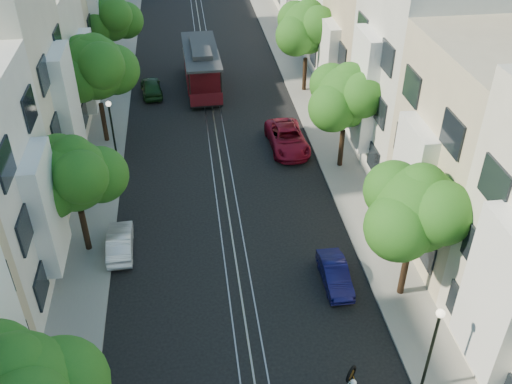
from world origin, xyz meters
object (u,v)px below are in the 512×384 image
object	(u,v)px
tree_e_d	(308,29)
cable_car	(201,65)
parked_car_e_far	(287,139)
tree_e_b	(418,211)
tree_w_d	(111,19)
tree_e_c	(347,98)
lamp_west	(112,123)
parked_car_e_mid	(335,274)
parked_car_w_far	(151,87)
tree_w_c	(96,69)
tree_w_b	(75,177)
lamp_east	(434,338)
parked_car_w_mid	(120,242)

from	to	relation	value
tree_e_d	cable_car	bearing A→B (deg)	168.37
cable_car	parked_car_e_far	xyz separation A→B (m)	(4.90, -9.94, -1.17)
tree_e_b	tree_e_d	bearing A→B (deg)	90.00
tree_e_d	tree_w_d	xyz separation A→B (m)	(-14.40, 5.00, -0.27)
tree_e_c	lamp_west	size ratio (longest dim) A/B	1.57
parked_car_e_mid	parked_car_w_far	bearing A→B (deg)	111.93
lamp_west	parked_car_e_far	bearing A→B (deg)	3.37
tree_e_b	tree_w_c	distance (m)	21.53
lamp_west	cable_car	world-z (taller)	lamp_west
tree_e_d	parked_car_e_far	size ratio (longest dim) A/B	1.39
tree_w_c	tree_w_d	bearing A→B (deg)	90.00
tree_e_c	cable_car	distance (m)	15.05
cable_car	tree_w_b	bearing A→B (deg)	-111.04
tree_w_b	parked_car_w_far	bearing A→B (deg)	81.29
tree_e_b	parked_car_w_far	bearing A→B (deg)	117.00
parked_car_e_mid	parked_car_e_far	distance (m)	12.54
tree_w_b	cable_car	size ratio (longest dim) A/B	0.76
tree_e_c	tree_w_b	bearing A→B (deg)	-157.38
parked_car_e_far	parked_car_w_far	size ratio (longest dim) A/B	1.33
parked_car_e_mid	tree_w_c	bearing A→B (deg)	127.70
tree_w_b	parked_car_w_far	size ratio (longest dim) A/B	1.70
tree_e_d	parked_car_e_mid	size ratio (longest dim) A/B	2.11
parked_car_e_mid	cable_car	bearing A→B (deg)	102.22
tree_w_d	lamp_east	size ratio (longest dim) A/B	1.57
tree_e_d	parked_car_w_far	size ratio (longest dim) A/B	1.86
tree_w_b	lamp_west	bearing A→B (deg)	84.03
parked_car_w_far	cable_car	bearing A→B (deg)	-176.21
tree_e_b	parked_car_e_far	bearing A→B (deg)	101.83
tree_e_c	parked_car_w_far	world-z (taller)	tree_e_c
lamp_west	parked_car_e_mid	bearing A→B (deg)	-48.06
tree_w_c	tree_w_d	size ratio (longest dim) A/B	1.09
tree_e_d	lamp_east	xyz separation A→B (m)	(-0.96, -26.98, -2.02)
tree_w_d	parked_car_w_far	xyz separation A→B (m)	(2.74, -4.11, -3.97)
tree_e_b	tree_w_b	xyz separation A→B (m)	(-14.40, 5.00, -0.34)
tree_e_c	tree_w_d	xyz separation A→B (m)	(-14.40, 16.00, 0.00)
tree_e_d	parked_car_e_mid	xyz separation A→B (m)	(-2.86, -20.89, -4.33)
lamp_west	tree_e_b	bearing A→B (deg)	-43.85
lamp_east	parked_car_e_far	size ratio (longest dim) A/B	0.85
tree_w_d	parked_car_e_far	size ratio (longest dim) A/B	1.33
tree_e_d	lamp_east	distance (m)	27.07
tree_w_d	tree_e_d	bearing A→B (deg)	-19.15
tree_e_c	lamp_west	xyz separation A→B (m)	(-13.56, 2.02, -1.75)
tree_w_d	parked_car_e_far	world-z (taller)	tree_w_d
tree_e_b	cable_car	distance (m)	25.01
parked_car_e_mid	parked_car_e_far	size ratio (longest dim) A/B	0.66
parked_car_e_mid	tree_w_d	bearing A→B (deg)	113.95
tree_e_b	lamp_west	distance (m)	18.90
tree_w_c	parked_car_w_mid	bearing A→B (deg)	-82.23
tree_e_d	lamp_west	size ratio (longest dim) A/B	1.65
tree_w_b	cable_car	distance (m)	19.91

